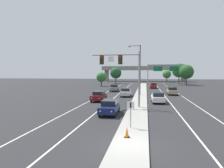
{
  "coord_description": "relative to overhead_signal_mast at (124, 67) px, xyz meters",
  "views": [
    {
      "loc": [
        0.97,
        -13.09,
        4.7
      ],
      "look_at": [
        -3.2,
        12.82,
        3.2
      ],
      "focal_mm": 33.69,
      "sensor_mm": 36.0,
      "label": 1
    }
  ],
  "objects": [
    {
      "name": "car_oncoming_darkred",
      "position": [
        -4.68,
        5.78,
        -4.47
      ],
      "size": [
        1.9,
        4.5,
        1.58
      ],
      "color": "#5B0F14",
      "rests_on": "ground"
    },
    {
      "name": "lane_stripe_oncoming_center",
      "position": [
        -2.86,
        10.76,
        -5.28
      ],
      "size": [
        0.14,
        100.0,
        0.01
      ],
      "primitive_type": "cube",
      "color": "silver",
      "rests_on": "ground"
    },
    {
      "name": "median_island",
      "position": [
        1.84,
        3.76,
        -5.21
      ],
      "size": [
        2.4,
        110.0,
        0.15
      ],
      "primitive_type": "cube",
      "color": "#9E9B93",
      "rests_on": "ground"
    },
    {
      "name": "street_lamp_median",
      "position": [
        1.45,
        15.33,
        0.5
      ],
      "size": [
        2.58,
        0.28,
        10.0
      ],
      "color": "#4C4C51",
      "rests_on": "median_island"
    },
    {
      "name": "ground_plane",
      "position": [
        1.84,
        -14.24,
        -5.29
      ],
      "size": [
        260.0,
        260.0,
        0.0
      ],
      "primitive_type": "plane",
      "color": "#28282B"
    },
    {
      "name": "tree_far_right_b",
      "position": [
        12.45,
        73.06,
        -1.62
      ],
      "size": [
        3.89,
        3.89,
        5.63
      ],
      "color": "#4C3823",
      "rests_on": "ground"
    },
    {
      "name": "tree_far_right_c",
      "position": [
        16.98,
        50.16,
        -0.51
      ],
      "size": [
        5.05,
        5.05,
        7.31
      ],
      "color": "#4C3823",
      "rests_on": "ground"
    },
    {
      "name": "lane_stripe_receding_center",
      "position": [
        6.54,
        10.76,
        -5.28
      ],
      "size": [
        0.14,
        100.0,
        0.01
      ],
      "primitive_type": "cube",
      "color": "silver",
      "rests_on": "ground"
    },
    {
      "name": "tree_far_right_a",
      "position": [
        16.01,
        60.38,
        0.08
      ],
      "size": [
        5.68,
        5.68,
        8.21
      ],
      "color": "#4C3823",
      "rests_on": "ground"
    },
    {
      "name": "car_receding_red",
      "position": [
        5.0,
        34.45,
        -4.47
      ],
      "size": [
        1.83,
        4.47,
        1.58
      ],
      "color": "maroon",
      "rests_on": "ground"
    },
    {
      "name": "car_receding_white",
      "position": [
        4.66,
        5.33,
        -4.47
      ],
      "size": [
        1.91,
        4.5,
        1.58
      ],
      "color": "silver",
      "rests_on": "ground"
    },
    {
      "name": "tree_far_left_a",
      "position": [
        -11.71,
        40.51,
        -2.26
      ],
      "size": [
        3.22,
        3.22,
        4.66
      ],
      "color": "#4C3823",
      "rests_on": "ground"
    },
    {
      "name": "car_oncoming_navy",
      "position": [
        -1.15,
        -4.43,
        -4.47
      ],
      "size": [
        1.83,
        4.47,
        1.58
      ],
      "color": "#141E4C",
      "rests_on": "ground"
    },
    {
      "name": "car_receding_tan",
      "position": [
        8.22,
        17.4,
        -4.47
      ],
      "size": [
        1.9,
        4.5,
        1.58
      ],
      "color": "tan",
      "rests_on": "ground"
    },
    {
      "name": "overhead_signal_mast",
      "position": [
        0.0,
        0.0,
        0.0
      ],
      "size": [
        6.31,
        0.44,
        7.2
      ],
      "color": "gray",
      "rests_on": "median_island"
    },
    {
      "name": "traffic_cone_median_nose",
      "position": [
        1.55,
        -12.95,
        -4.78
      ],
      "size": [
        0.36,
        0.36,
        0.74
      ],
      "color": "black",
      "rests_on": "median_island"
    },
    {
      "name": "median_sign_post",
      "position": [
        1.61,
        -10.34,
        -3.7
      ],
      "size": [
        0.6,
        0.1,
        2.2
      ],
      "color": "gray",
      "rests_on": "median_island"
    },
    {
      "name": "overpass_bridge",
      "position": [
        1.84,
        80.29,
        0.49
      ],
      "size": [
        42.4,
        6.4,
        7.65
      ],
      "color": "gray",
      "rests_on": "ground"
    },
    {
      "name": "edge_stripe_right",
      "position": [
        9.84,
        10.76,
        -5.28
      ],
      "size": [
        0.14,
        100.0,
        0.01
      ],
      "primitive_type": "cube",
      "color": "silver",
      "rests_on": "ground"
    },
    {
      "name": "car_oncoming_silver",
      "position": [
        -0.97,
        12.95,
        -4.47
      ],
      "size": [
        1.86,
        4.49,
        1.58
      ],
      "color": "#B7B7BC",
      "rests_on": "ground"
    },
    {
      "name": "edge_stripe_left",
      "position": [
        -6.16,
        10.76,
        -5.28
      ],
      "size": [
        0.14,
        100.0,
        0.01
      ],
      "primitive_type": "cube",
      "color": "silver",
      "rests_on": "ground"
    },
    {
      "name": "tree_far_left_c",
      "position": [
        -9.25,
        57.13,
        -0.95
      ],
      "size": [
        4.59,
        4.59,
        6.65
      ],
      "color": "#4C3823",
      "rests_on": "ground"
    },
    {
      "name": "highway_sign_gantry",
      "position": [
        10.04,
        51.42,
        0.87
      ],
      "size": [
        13.28,
        0.42,
        7.5
      ],
      "color": "gray",
      "rests_on": "ground"
    },
    {
      "name": "car_oncoming_grey",
      "position": [
        -4.81,
        23.42,
        -4.47
      ],
      "size": [
        1.89,
        4.5,
        1.58
      ],
      "color": "slate",
      "rests_on": "ground"
    }
  ]
}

